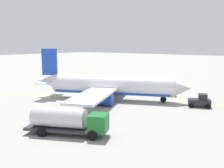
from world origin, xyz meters
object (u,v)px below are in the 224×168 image
Objects in this scene: safety_cone_wingtip at (176,96)px; refueling_worker at (77,121)px; airplane at (109,86)px; fuel_tanker at (67,120)px; pushback_tug at (200,101)px; safety_cone_nose at (191,99)px.

refueling_worker is at bearing -93.85° from safety_cone_wingtip.
refueling_worker is at bearing -65.05° from airplane.
refueling_worker is at bearing 115.47° from fuel_tanker.
airplane is 20.37m from fuel_tanker.
fuel_tanker is at bearing -64.97° from airplane.
pushback_tug is 8.27m from safety_cone_wingtip.
fuel_tanker is 27.47m from safety_cone_nose.
fuel_tanker is 16.52× the size of safety_cone_nose.
airplane is 16.42m from pushback_tug.
safety_cone_wingtip is (-6.63, 4.88, -0.70)m from pushback_tug.
pushback_tug reaches higher than safety_cone_wingtip.
safety_cone_nose is at bearing 81.71° from fuel_tanker.
airplane reaches higher than safety_cone_wingtip.
pushback_tug is 6.93× the size of safety_cone_nose.
pushback_tug reaches higher than safety_cone_nose.
fuel_tanker reaches higher than safety_cone_wingtip.
safety_cone_nose is (12.57, 8.70, -2.28)m from airplane.
fuel_tanker is 2.38× the size of pushback_tug.
pushback_tug is 2.40× the size of refueling_worker.
airplane is 50.59× the size of safety_cone_nose.
airplane reaches higher than safety_cone_nose.
airplane reaches higher than fuel_tanker.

